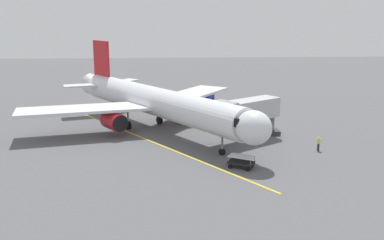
{
  "coord_description": "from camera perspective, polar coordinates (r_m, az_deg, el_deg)",
  "views": [
    {
      "loc": [
        -1.74,
        56.44,
        15.12
      ],
      "look_at": [
        -5.24,
        5.71,
        3.0
      ],
      "focal_mm": 40.47,
      "sensor_mm": 36.0,
      "label": 1
    }
  ],
  "objects": [
    {
      "name": "ground_plane",
      "position": [
        58.45,
        -5.52,
        -1.65
      ],
      "size": [
        220.0,
        220.0,
        0.0
      ],
      "primitive_type": "plane",
      "color": "#565659"
    },
    {
      "name": "apron_lead_in_line",
      "position": [
        53.54,
        -4.85,
        -3.04
      ],
      "size": [
        22.64,
        33.25,
        0.01
      ],
      "primitive_type": "cube",
      "rotation": [
        0.0,
        0.0,
        0.6
      ],
      "color": "yellow",
      "rests_on": "ground"
    },
    {
      "name": "airplane",
      "position": [
        58.66,
        -5.0,
        2.43
      ],
      "size": [
        30.85,
        35.37,
        11.5
      ],
      "color": "silver",
      "rests_on": "ground"
    },
    {
      "name": "jet_bridge",
      "position": [
        53.38,
        6.54,
        1.03
      ],
      "size": [
        10.51,
        8.24,
        5.4
      ],
      "color": "#B7B7BC",
      "rests_on": "ground"
    },
    {
      "name": "ground_crew_marshaller",
      "position": [
        52.12,
        16.34,
        -3.0
      ],
      "size": [
        0.47,
        0.41,
        1.71
      ],
      "color": "#23232D",
      "rests_on": "ground"
    },
    {
      "name": "tug_near_nose",
      "position": [
        81.72,
        2.01,
        3.24
      ],
      "size": [
        2.62,
        2.73,
        1.5
      ],
      "color": "#2D3899",
      "rests_on": "ground"
    },
    {
      "name": "baggage_cart_portside",
      "position": [
        44.89,
        6.51,
        -5.48
      ],
      "size": [
        2.95,
        2.52,
        1.27
      ],
      "color": "black",
      "rests_on": "ground"
    },
    {
      "name": "tug_starboard_side",
      "position": [
        68.94,
        1.86,
        1.33
      ],
      "size": [
        2.45,
        2.74,
        1.5
      ],
      "color": "white",
      "rests_on": "ground"
    }
  ]
}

